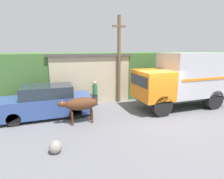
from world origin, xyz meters
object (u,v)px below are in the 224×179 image
(cargo_truck, at_px, (185,78))
(utility_pole, at_px, (119,59))
(roadside_rock, at_px, (55,147))
(parked_suv, at_px, (46,102))
(brown_cow, at_px, (80,104))
(pedestrian_on_hill, at_px, (95,92))

(cargo_truck, xyz_separation_m, utility_pole, (-3.50, 2.47, 1.13))
(cargo_truck, relative_size, roadside_rock, 12.99)
(parked_suv, distance_m, utility_pole, 5.41)
(cargo_truck, distance_m, utility_pole, 4.43)
(brown_cow, bearing_deg, cargo_truck, -2.61)
(parked_suv, distance_m, roadside_rock, 3.82)
(cargo_truck, relative_size, brown_cow, 3.10)
(cargo_truck, bearing_deg, utility_pole, 145.19)
(pedestrian_on_hill, bearing_deg, cargo_truck, 144.52)
(cargo_truck, xyz_separation_m, parked_suv, (-8.25, 1.03, -1.04))
(cargo_truck, height_order, pedestrian_on_hill, cargo_truck)
(brown_cow, distance_m, roadside_rock, 2.76)
(roadside_rock, bearing_deg, pedestrian_on_hill, 61.54)
(utility_pole, bearing_deg, brown_cow, -137.41)
(pedestrian_on_hill, relative_size, roadside_rock, 3.53)
(cargo_truck, relative_size, parked_suv, 1.28)
(cargo_truck, bearing_deg, brown_cow, -176.14)
(cargo_truck, xyz_separation_m, brown_cow, (-6.63, -0.40, -0.88))
(parked_suv, height_order, utility_pole, utility_pole)
(brown_cow, relative_size, roadside_rock, 4.19)
(utility_pole, distance_m, roadside_rock, 7.36)
(brown_cow, xyz_separation_m, roadside_rock, (-1.29, -2.32, -0.76))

